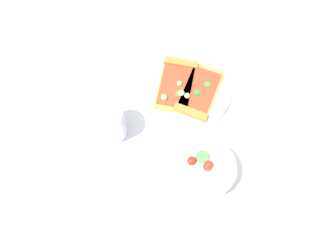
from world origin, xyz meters
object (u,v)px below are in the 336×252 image
(pizza_slice_near, at_px, (177,82))
(salad_bowl, at_px, (206,170))
(plate, at_px, (187,89))
(pizza_slice_far, at_px, (198,94))
(soda_glass, at_px, (109,123))

(pizza_slice_near, distance_m, salad_bowl, 0.24)
(plate, distance_m, salad_bowl, 0.23)
(plate, bearing_deg, pizza_slice_near, 0.43)
(pizza_slice_near, distance_m, pizza_slice_far, 0.06)
(pizza_slice_far, relative_size, salad_bowl, 1.20)
(salad_bowl, distance_m, soda_glass, 0.25)
(pizza_slice_far, height_order, soda_glass, soda_glass)
(pizza_slice_far, distance_m, soda_glass, 0.24)
(plate, distance_m, soda_glass, 0.22)
(plate, xyz_separation_m, salad_bowl, (-0.14, 0.18, 0.03))
(pizza_slice_near, relative_size, soda_glass, 1.53)
(pizza_slice_far, xyz_separation_m, soda_glass, (0.15, 0.18, 0.03))
(pizza_slice_far, bearing_deg, salad_bowl, 121.55)
(pizza_slice_near, bearing_deg, pizza_slice_far, 174.12)
(salad_bowl, bearing_deg, plate, -52.22)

